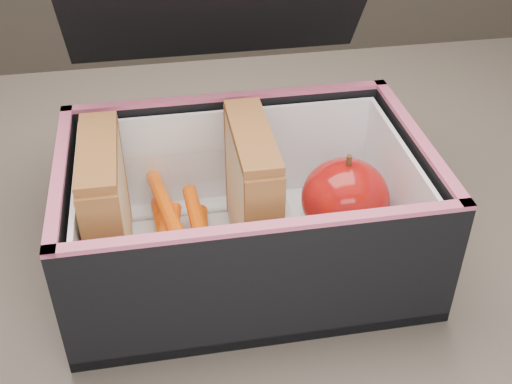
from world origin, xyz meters
TOP-DOWN VIEW (x-y plane):
  - kitchen_table at (0.00, 0.00)m, footprint 1.20×0.80m
  - lunch_bag at (-0.06, -0.00)m, footprint 0.28×0.29m
  - plastic_tub at (-0.11, -0.01)m, footprint 0.16×0.11m
  - sandwich_left at (-0.17, -0.01)m, footprint 0.03×0.10m
  - sandwich_right at (-0.05, -0.01)m, footprint 0.03×0.10m
  - carrot_sticks at (-0.11, -0.01)m, footprint 0.05×0.15m
  - paper_napkin at (0.03, -0.01)m, footprint 0.09×0.10m
  - red_apple at (0.03, -0.01)m, footprint 0.09×0.09m

SIDE VIEW (x-z plane):
  - kitchen_table at x=0.00m, z-range 0.28..1.03m
  - paper_napkin at x=0.03m, z-range 0.76..0.77m
  - carrot_sticks at x=-0.11m, z-range 0.76..0.80m
  - plastic_tub at x=-0.11m, z-range 0.76..0.83m
  - red_apple at x=0.03m, z-range 0.77..0.84m
  - lunch_bag at x=-0.06m, z-range 0.68..0.94m
  - sandwich_left at x=-0.17m, z-range 0.77..0.88m
  - sandwich_right at x=-0.05m, z-range 0.77..0.88m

